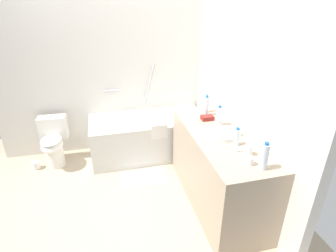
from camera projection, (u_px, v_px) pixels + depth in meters
name	position (u px, v px, depth m)	size (l,w,h in m)	color
ground_plane	(121.00, 193.00, 3.32)	(3.77, 3.77, 0.00)	#C1AD8E
wall_back_tiled	(107.00, 71.00, 3.88)	(3.17, 0.10, 2.42)	silver
wall_right_mirror	(239.00, 90.00, 3.10)	(0.10, 2.81, 2.42)	silver
bathtub	(148.00, 135.00, 4.01)	(1.65, 0.75, 1.29)	silver
toilet	(53.00, 141.00, 3.75)	(0.38, 0.53, 0.69)	white
vanity_counter	(218.00, 169.00, 3.02)	(0.62, 1.57, 0.87)	tan
sink_basin	(221.00, 133.00, 2.81)	(0.33, 0.33, 0.04)	white
sink_faucet	(238.00, 130.00, 2.85)	(0.10, 0.15, 0.08)	#BABABF
water_bottle_0	(237.00, 137.00, 2.61)	(0.06, 0.06, 0.18)	silver
water_bottle_1	(206.00, 106.00, 3.24)	(0.07, 0.07, 0.25)	silver
water_bottle_2	(264.00, 157.00, 2.23)	(0.07, 0.07, 0.26)	silver
water_bottle_3	(219.00, 116.00, 3.00)	(0.06, 0.06, 0.24)	silver
water_bottle_4	(206.00, 104.00, 3.34)	(0.06, 0.06, 0.23)	silver
drinking_glass_0	(250.00, 161.00, 2.32)	(0.06, 0.06, 0.08)	white
drinking_glass_1	(249.00, 150.00, 2.46)	(0.07, 0.07, 0.10)	white
amenity_basket	(207.00, 118.00, 3.16)	(0.14, 0.10, 0.05)	maroon
soap_dish	(239.00, 149.00, 2.55)	(0.09, 0.06, 0.02)	white
bath_mat	(144.00, 178.00, 3.58)	(0.58, 0.39, 0.01)	white
toilet_paper_roll	(36.00, 165.00, 3.76)	(0.11, 0.11, 0.11)	white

